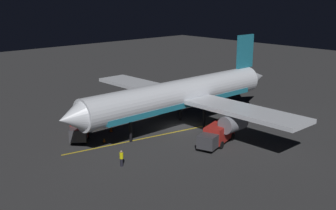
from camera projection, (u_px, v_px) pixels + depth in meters
ground_plane at (179, 128)px, 56.61m from camera, size 180.00×180.00×0.20m
apron_guide_stripe at (160, 135)px, 53.52m from camera, size 5.02×25.34×0.01m
airliner at (182, 95)px, 55.83m from camera, size 35.02×36.43×11.50m
baggage_truck at (80, 126)px, 52.64m from camera, size 6.34×5.48×2.63m
catering_truck at (217, 135)px, 49.95m from camera, size 3.88×6.89×2.37m
ground_crew_worker at (121, 158)px, 43.76m from camera, size 0.40×0.40×1.74m
traffic_cone_near_left at (111, 129)px, 55.31m from camera, size 0.50×0.50×0.55m
traffic_cone_near_right at (104, 140)px, 50.91m from camera, size 0.50×0.50×0.55m
traffic_cone_under_wing at (111, 130)px, 54.82m from camera, size 0.50×0.50×0.55m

